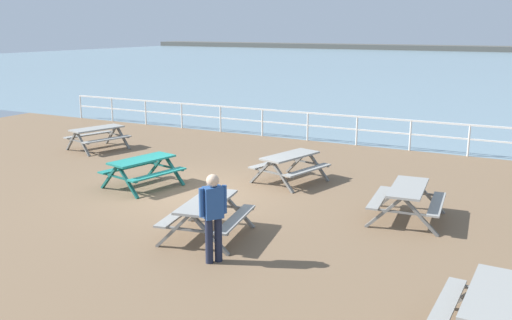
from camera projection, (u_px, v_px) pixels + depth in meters
name	position (u px, v px, depth m)	size (l,w,h in m)	color
ground_plane	(193.00, 196.00, 14.49)	(30.00, 24.00, 0.20)	brown
sea_band	(468.00, 67.00, 59.94)	(142.00, 90.00, 0.01)	gray
distant_shoreline	(501.00, 52.00, 97.01)	(142.00, 6.00, 1.80)	#4C4C47
seaward_railing	(308.00, 121.00, 20.98)	(23.07, 0.07, 1.08)	white
picnic_table_near_left	(142.00, 166.00, 14.89)	(1.86, 2.08, 0.80)	#1E7A70
picnic_table_near_right	(408.00, 195.00, 12.30)	(1.68, 1.93, 0.80)	gray
picnic_table_mid_centre	(495.00, 307.00, 7.39)	(1.60, 1.85, 0.80)	gray
picnic_table_far_left	(97.00, 133.00, 19.44)	(1.94, 2.15, 0.80)	gray
picnic_table_far_right	(207.00, 210.00, 11.31)	(1.81, 2.04, 0.80)	gray
picnic_table_seaward	(290.00, 161.00, 15.35)	(1.92, 2.13, 0.80)	gray
visitor	(213.00, 213.00, 10.00)	(0.38, 0.44, 1.66)	#1E2338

